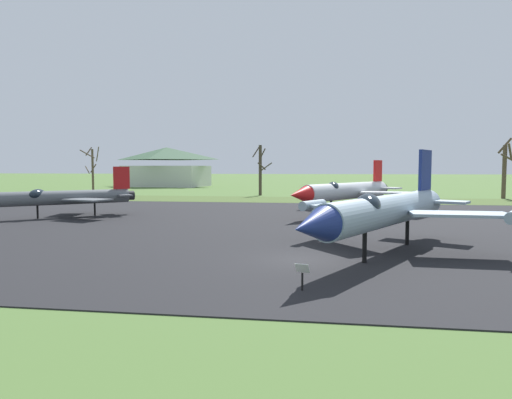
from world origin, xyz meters
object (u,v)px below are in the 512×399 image
jet_fighter_rear_left (386,210)px  visitor_building (167,167)px  info_placard_rear_left (302,274)px  jet_fighter_front_left (346,191)px  jet_fighter_front_right (64,197)px

jet_fighter_rear_left → visitor_building: size_ratio=0.79×
jet_fighter_rear_left → info_placard_rear_left: bearing=-116.9°
jet_fighter_front_left → jet_fighter_front_right: bearing=-165.5°
jet_fighter_rear_left → visitor_building: visitor_building is taller
jet_fighter_front_left → info_placard_rear_left: size_ratio=14.50×
jet_fighter_rear_left → jet_fighter_front_right: bearing=152.3°
jet_fighter_front_right → info_placard_rear_left: jet_fighter_front_right is taller
jet_fighter_front_right → visitor_building: visitor_building is taller
jet_fighter_front_right → jet_fighter_rear_left: jet_fighter_rear_left is taller
jet_fighter_front_right → visitor_building: 70.13m
visitor_building → jet_fighter_front_left: bearing=-57.1°
visitor_building → jet_fighter_rear_left: bearing=-63.5°
jet_fighter_front_right → jet_fighter_rear_left: size_ratio=0.68×
info_placard_rear_left → visitor_building: visitor_building is taller
jet_fighter_front_left → jet_fighter_rear_left: 20.65m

